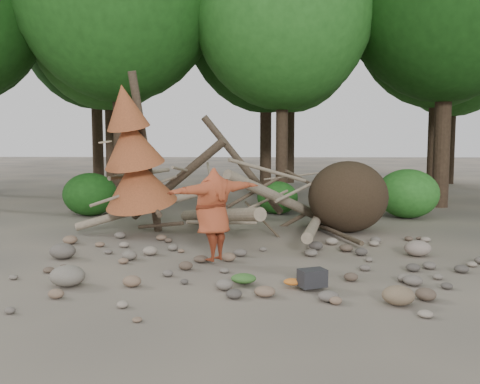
{
  "coord_description": "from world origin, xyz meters",
  "views": [
    {
      "loc": [
        0.05,
        -10.44,
        2.63
      ],
      "look_at": [
        -0.31,
        1.5,
        1.4
      ],
      "focal_mm": 40.0,
      "sensor_mm": 36.0,
      "label": 1
    }
  ],
  "objects": [
    {
      "name": "cloth_green",
      "position": [
        -0.16,
        -1.18,
        0.08
      ],
      "size": [
        0.45,
        0.38,
        0.17
      ],
      "primitive_type": "ellipsoid",
      "color": "#315C25",
      "rests_on": "ground"
    },
    {
      "name": "bush_left",
      "position": [
        -5.5,
        7.2,
        0.72
      ],
      "size": [
        1.8,
        1.8,
        1.44
      ],
      "primitive_type": "ellipsoid",
      "color": "#184B14",
      "rests_on": "ground"
    },
    {
      "name": "boulder_mid_left",
      "position": [
        -4.14,
        0.83,
        0.17
      ],
      "size": [
        0.56,
        0.51,
        0.34
      ],
      "primitive_type": "ellipsoid",
      "color": "#59534B",
      "rests_on": "ground"
    },
    {
      "name": "ground",
      "position": [
        0.0,
        0.0,
        0.0
      ],
      "size": [
        120.0,
        120.0,
        0.0
      ],
      "primitive_type": "plane",
      "color": "#514C44",
      "rests_on": "ground"
    },
    {
      "name": "cloth_orange",
      "position": [
        0.7,
        -1.28,
        0.06
      ],
      "size": [
        0.32,
        0.26,
        0.11
      ],
      "primitive_type": "ellipsoid",
      "color": "#C16521",
      "rests_on": "ground"
    },
    {
      "name": "boulder_front_left",
      "position": [
        -3.28,
        -1.29,
        0.19
      ],
      "size": [
        0.62,
        0.56,
        0.37
      ],
      "primitive_type": "ellipsoid",
      "color": "slate",
      "rests_on": "ground"
    },
    {
      "name": "frisbee_thrower",
      "position": [
        -0.83,
        0.45,
        1.05
      ],
      "size": [
        3.61,
        2.12,
        2.48
      ],
      "color": "#9C4023",
      "rests_on": "ground"
    },
    {
      "name": "backpack",
      "position": [
        1.03,
        -1.4,
        0.15
      ],
      "size": [
        0.54,
        0.45,
        0.3
      ],
      "primitive_type": "cube",
      "rotation": [
        0.0,
        0.0,
        0.39
      ],
      "color": "black",
      "rests_on": "ground"
    },
    {
      "name": "dead_conifer",
      "position": [
        -3.12,
        3.37,
        2.11
      ],
      "size": [
        2.06,
        2.16,
        4.35
      ],
      "color": "#4C3F30",
      "rests_on": "ground"
    },
    {
      "name": "bush_right",
      "position": [
        5.0,
        7.0,
        0.8
      ],
      "size": [
        2.0,
        2.0,
        1.6
      ],
      "primitive_type": "ellipsoid",
      "color": "#2A7123",
      "rests_on": "ground"
    },
    {
      "name": "boulder_front_right",
      "position": [
        2.29,
        -2.19,
        0.15
      ],
      "size": [
        0.51,
        0.46,
        0.31
      ],
      "primitive_type": "ellipsoid",
      "color": "brown",
      "rests_on": "ground"
    },
    {
      "name": "deadfall_pile",
      "position": [
        2.02,
        4.24,
        0.95
      ],
      "size": [
        8.55,
        5.24,
        3.3
      ],
      "color": "#332619",
      "rests_on": "ground"
    },
    {
      "name": "bush_mid",
      "position": [
        0.8,
        7.8,
        0.56
      ],
      "size": [
        1.4,
        1.4,
        1.12
      ],
      "primitive_type": "ellipsoid",
      "color": "#215F1B",
      "rests_on": "ground"
    },
    {
      "name": "boulder_mid_right",
      "position": [
        3.64,
        1.32,
        0.18
      ],
      "size": [
        0.59,
        0.53,
        0.35
      ],
      "primitive_type": "ellipsoid",
      "color": "gray",
      "rests_on": "ground"
    }
  ]
}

